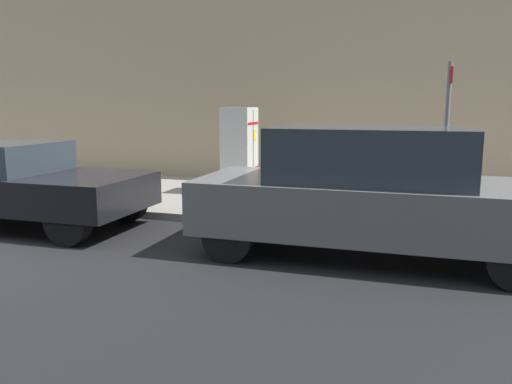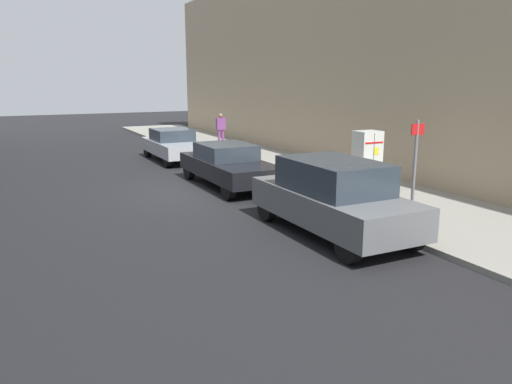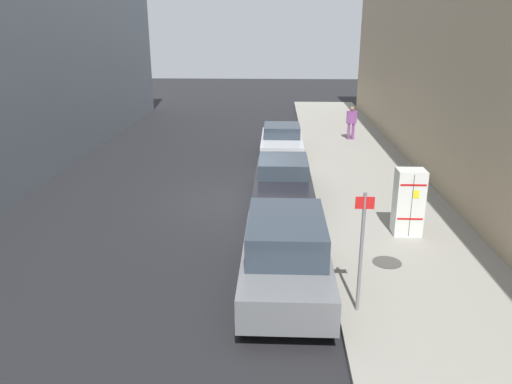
{
  "view_description": "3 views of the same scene",
  "coord_description": "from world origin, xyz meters",
  "px_view_note": "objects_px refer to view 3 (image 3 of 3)",
  "views": [
    {
      "loc": [
        5.38,
        6.42,
        2.02
      ],
      "look_at": [
        -2.1,
        4.06,
        0.64
      ],
      "focal_mm": 35.0,
      "sensor_mm": 36.0,
      "label": 1
    },
    {
      "loc": [
        5.23,
        14.99,
        3.5
      ],
      "look_at": [
        -0.33,
        3.87,
        0.69
      ],
      "focal_mm": 35.0,
      "sensor_mm": 36.0,
      "label": 2
    },
    {
      "loc": [
        -1.05,
        15.8,
        5.63
      ],
      "look_at": [
        -0.54,
        3.67,
        1.55
      ],
      "focal_mm": 35.0,
      "sensor_mm": 36.0,
      "label": 3
    }
  ],
  "objects_px": {
    "parked_suv_gray": "(286,253)",
    "discarded_refrigerator": "(409,202)",
    "pedestrian_walking_far": "(351,121)",
    "parked_sedan_dark": "(283,179)",
    "street_sign_post": "(362,246)",
    "parked_sedan_silver": "(282,140)"
  },
  "relations": [
    {
      "from": "parked_suv_gray",
      "to": "discarded_refrigerator",
      "type": "bearing_deg",
      "value": -138.32
    },
    {
      "from": "discarded_refrigerator",
      "to": "street_sign_post",
      "type": "relative_size",
      "value": 0.73
    },
    {
      "from": "pedestrian_walking_far",
      "to": "parked_suv_gray",
      "type": "bearing_deg",
      "value": 20.03
    },
    {
      "from": "pedestrian_walking_far",
      "to": "discarded_refrigerator",
      "type": "bearing_deg",
      "value": 32.56
    },
    {
      "from": "pedestrian_walking_far",
      "to": "parked_sedan_silver",
      "type": "height_order",
      "value": "pedestrian_walking_far"
    },
    {
      "from": "street_sign_post",
      "to": "parked_sedan_silver",
      "type": "height_order",
      "value": "street_sign_post"
    },
    {
      "from": "street_sign_post",
      "to": "parked_suv_gray",
      "type": "xyz_separation_m",
      "value": [
        1.44,
        -1.0,
        -0.66
      ]
    },
    {
      "from": "pedestrian_walking_far",
      "to": "parked_sedan_dark",
      "type": "relative_size",
      "value": 0.35
    },
    {
      "from": "discarded_refrigerator",
      "to": "pedestrian_walking_far",
      "type": "relative_size",
      "value": 1.11
    },
    {
      "from": "discarded_refrigerator",
      "to": "parked_suv_gray",
      "type": "relative_size",
      "value": 0.4
    },
    {
      "from": "street_sign_post",
      "to": "parked_suv_gray",
      "type": "relative_size",
      "value": 0.55
    },
    {
      "from": "parked_sedan_dark",
      "to": "parked_suv_gray",
      "type": "xyz_separation_m",
      "value": [
        0.0,
        6.0,
        0.15
      ]
    },
    {
      "from": "discarded_refrigerator",
      "to": "parked_suv_gray",
      "type": "distance_m",
      "value": 4.52
    },
    {
      "from": "discarded_refrigerator",
      "to": "street_sign_post",
      "type": "bearing_deg",
      "value": 64.23
    },
    {
      "from": "street_sign_post",
      "to": "parked_suv_gray",
      "type": "bearing_deg",
      "value": -34.65
    },
    {
      "from": "parked_sedan_silver",
      "to": "parked_sedan_dark",
      "type": "distance_m",
      "value": 6.04
    },
    {
      "from": "parked_sedan_dark",
      "to": "parked_suv_gray",
      "type": "distance_m",
      "value": 6.0
    },
    {
      "from": "parked_sedan_dark",
      "to": "street_sign_post",
      "type": "bearing_deg",
      "value": 101.67
    },
    {
      "from": "parked_sedan_dark",
      "to": "pedestrian_walking_far",
      "type": "bearing_deg",
      "value": -111.2
    },
    {
      "from": "discarded_refrigerator",
      "to": "street_sign_post",
      "type": "height_order",
      "value": "street_sign_post"
    },
    {
      "from": "discarded_refrigerator",
      "to": "street_sign_post",
      "type": "distance_m",
      "value": 4.47
    },
    {
      "from": "parked_sedan_silver",
      "to": "street_sign_post",
      "type": "bearing_deg",
      "value": 96.32
    }
  ]
}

